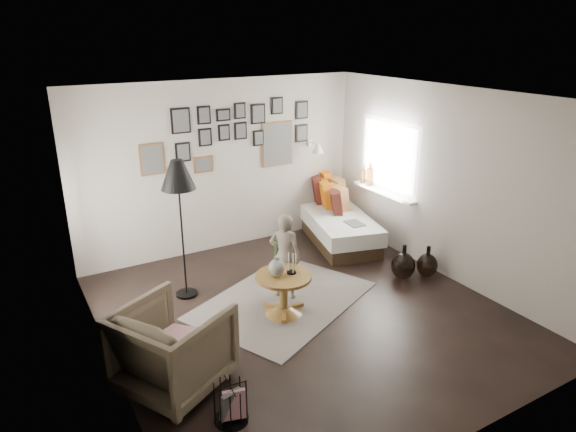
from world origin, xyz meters
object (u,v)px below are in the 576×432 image
floor_lamp (178,180)px  child (285,256)px  pedestal_table (283,296)px  daybed (333,219)px  magazine_basket (231,403)px  demijohn_small (427,265)px  vase (277,265)px  demijohn_large (403,266)px  armchair (173,348)px

floor_lamp → child: size_ratio=1.58×
pedestal_table → child: bearing=57.6°
daybed → magazine_basket: bearing=-121.5°
demijohn_small → child: child is taller
vase → daybed: (2.00, 1.70, -0.35)m
demijohn_large → floor_lamp: bearing=158.9°
vase → armchair: bearing=-156.7°
magazine_basket → child: (1.52, 1.69, 0.39)m
demijohn_small → daybed: bearing=99.7°
floor_lamp → armchair: bearing=-112.9°
pedestal_table → demijohn_small: bearing=-3.2°
floor_lamp → demijohn_small: 3.58m
vase → magazine_basket: (-1.21, -1.34, -0.49)m
pedestal_table → armchair: 1.69m
pedestal_table → demijohn_large: bearing=-0.1°
armchair → demijohn_small: bearing=-111.2°
demijohn_small → armchair: bearing=-172.6°
armchair → pedestal_table: bearing=-97.0°
daybed → magazine_basket: 4.42m
pedestal_table → floor_lamp: (-0.85, 1.06, 1.31)m
pedestal_table → floor_lamp: floor_lamp is taller
vase → child: child is taller
pedestal_table → child: 0.55m
magazine_basket → demijohn_small: 3.72m
vase → demijohn_large: (1.98, -0.02, -0.48)m
vase → armchair: (-1.48, -0.64, -0.25)m
armchair → vase: bearing=-95.3°
armchair → magazine_basket: bearing=172.5°
demijohn_large → demijohn_small: demijohn_large is taller
vase → pedestal_table: bearing=-14.0°
demijohn_large → child: size_ratio=0.44×
daybed → demijohn_small: (0.32, -1.84, -0.15)m
vase → demijohn_large: size_ratio=0.97×
pedestal_table → floor_lamp: 1.89m
armchair → floor_lamp: (0.71, 1.68, 1.13)m
vase → demijohn_large: 2.04m
pedestal_table → child: (0.23, 0.37, 0.33)m
pedestal_table → magazine_basket: pedestal_table is taller
floor_lamp → magazine_basket: bearing=-100.4°
armchair → child: 2.05m
daybed → child: child is taller
vase → demijohn_large: bearing=-0.7°
demijohn_large → demijohn_small: 0.36m
pedestal_table → daybed: 2.58m
pedestal_table → magazine_basket: 1.85m
vase → demijohn_small: bearing=-3.6°
vase → child: 0.48m
floor_lamp → child: 1.62m
vase → magazine_basket: bearing=-132.0°
armchair → floor_lamp: size_ratio=0.52×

